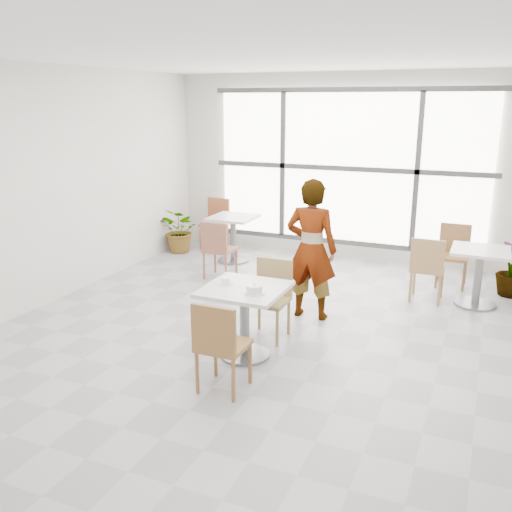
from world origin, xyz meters
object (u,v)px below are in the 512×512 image
at_px(main_table, 245,309).
at_px(bg_chair_left_near, 218,246).
at_px(oatmeal_bowl, 254,289).
at_px(chair_far, 271,293).
at_px(bg_chair_left_far, 216,220).
at_px(bg_chair_right_near, 427,265).
at_px(plant_left, 181,230).
at_px(chair_near, 219,342).
at_px(person, 311,250).
at_px(bg_table_left, 233,232).
at_px(coffee_cup, 225,281).
at_px(bg_table_right, 479,269).
at_px(bg_chair_right_far, 453,251).

xyz_separation_m(main_table, bg_chair_left_near, (-1.42, 2.19, -0.02)).
bearing_deg(oatmeal_bowl, chair_far, 98.98).
bearing_deg(bg_chair_left_far, bg_chair_left_near, -62.22).
distance_m(bg_chair_right_near, plant_left, 4.31).
distance_m(oatmeal_bowl, bg_chair_left_far, 4.69).
bearing_deg(chair_near, person, -94.83).
bearing_deg(main_table, person, 77.93).
bearing_deg(bg_table_left, bg_chair_left_near, -78.13).
relative_size(chair_near, coffee_cup, 5.47).
relative_size(chair_near, oatmeal_bowl, 4.14).
bearing_deg(main_table, bg_chair_right_near, 57.60).
relative_size(chair_near, bg_table_right, 1.16).
bearing_deg(coffee_cup, plant_left, 127.18).
height_order(chair_near, bg_chair_right_near, same).
height_order(main_table, bg_chair_left_far, bg_chair_left_far).
relative_size(bg_chair_right_near, plant_left, 1.12).
distance_m(person, plant_left, 3.60).
bearing_deg(bg_chair_left_near, oatmeal_bowl, 124.50).
xyz_separation_m(oatmeal_bowl, plant_left, (-2.86, 3.40, -0.40)).
bearing_deg(bg_chair_right_near, chair_near, 65.92).
bearing_deg(bg_chair_left_far, coffee_cup, -61.54).
xyz_separation_m(bg_table_left, bg_chair_left_near, (0.20, -0.95, 0.01)).
xyz_separation_m(chair_near, bg_table_left, (-1.73, 3.91, -0.01)).
bearing_deg(coffee_cup, bg_table_left, 114.18).
bearing_deg(person, plant_left, -34.17).
relative_size(person, bg_chair_right_near, 1.95).
relative_size(person, plant_left, 2.18).
distance_m(person, bg_chair_left_far, 3.64).
xyz_separation_m(oatmeal_bowl, bg_chair_right_near, (1.36, 2.51, -0.29)).
relative_size(main_table, bg_chair_right_far, 0.92).
relative_size(main_table, chair_far, 0.92).
distance_m(bg_table_right, bg_chair_left_near, 3.57).
height_order(oatmeal_bowl, bg_table_right, oatmeal_bowl).
relative_size(coffee_cup, bg_chair_left_near, 0.18).
bearing_deg(person, bg_chair_left_far, -45.23).
bearing_deg(oatmeal_bowl, bg_table_right, 53.20).
height_order(chair_far, person, person).
bearing_deg(bg_table_right, chair_near, -121.68).
bearing_deg(coffee_cup, bg_chair_left_far, 118.46).
relative_size(chair_near, bg_chair_right_near, 1.00).
xyz_separation_m(bg_table_right, bg_chair_right_far, (-0.36, 0.76, 0.01)).
bearing_deg(coffee_cup, bg_chair_right_far, 58.50).
relative_size(oatmeal_bowl, bg_chair_left_near, 0.24).
bearing_deg(bg_chair_right_far, oatmeal_bowl, -115.35).
xyz_separation_m(person, bg_chair_right_far, (1.49, 1.97, -0.35)).
bearing_deg(person, chair_far, 71.05).
bearing_deg(person, bg_table_right, -147.52).
distance_m(person, bg_table_right, 2.24).
relative_size(main_table, bg_table_right, 1.07).
xyz_separation_m(chair_near, bg_chair_right_near, (1.41, 3.16, 0.00)).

